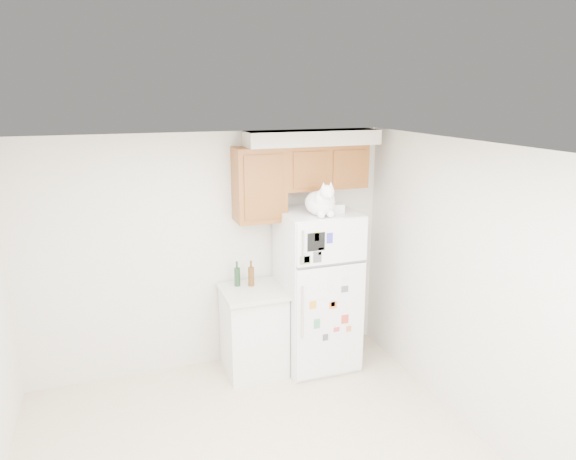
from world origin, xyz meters
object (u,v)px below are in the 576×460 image
bottle_green (237,274)px  storage_box_front (336,208)px  base_counter (253,330)px  storage_box_back (326,206)px  cat (322,202)px  refrigerator (317,289)px  bottle_amber (251,273)px

bottle_green → storage_box_front: bearing=-18.4°
base_counter → storage_box_back: (0.78, -0.06, 1.29)m
base_counter → cat: cat is taller
refrigerator → storage_box_back: size_ratio=9.44×
storage_box_back → refrigerator: bearing=171.8°
bottle_amber → base_counter: bearing=-97.4°
storage_box_back → storage_box_front: 0.14m
refrigerator → storage_box_front: storage_box_front is taller
cat → storage_box_back: (0.12, 0.18, -0.08)m
cat → bottle_green: bearing=153.9°
refrigerator → bottle_amber: bearing=166.0°
refrigerator → base_counter: refrigerator is taller
storage_box_front → storage_box_back: bearing=120.6°
base_counter → cat: bearing=-20.2°
storage_box_back → storage_box_front: bearing=-84.2°
refrigerator → bottle_green: refrigerator is taller
refrigerator → storage_box_front: bearing=-36.0°
cat → storage_box_front: 0.21m
storage_box_back → bottle_green: size_ratio=0.67×
storage_box_back → bottle_green: (-0.90, 0.20, -0.70)m
bottle_amber → refrigerator: bearing=-14.0°
base_counter → bottle_amber: size_ratio=3.35×
storage_box_front → refrigerator: bearing=149.0°
refrigerator → cat: (-0.04, -0.17, 0.98)m
cat → storage_box_back: size_ratio=2.83×
storage_box_front → bottle_green: size_ratio=0.56×
base_counter → storage_box_back: 1.50m
bottle_green → refrigerator: bearing=-14.7°
storage_box_back → storage_box_front: storage_box_back is taller
base_counter → bottle_green: (-0.13, 0.14, 0.59)m
cat → bottle_amber: (-0.64, 0.33, -0.78)m
refrigerator → storage_box_front: 0.91m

